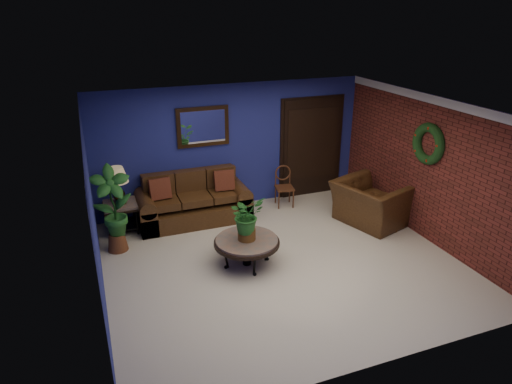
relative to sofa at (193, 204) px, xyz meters
name	(u,v)px	position (x,y,z in m)	size (l,w,h in m)	color
floor	(282,262)	(0.96, -2.08, -0.31)	(5.50, 5.50, 0.00)	beige
wall_back	(233,147)	(0.96, 0.42, 0.94)	(5.50, 0.04, 2.50)	navy
wall_left	(94,218)	(-1.79, -2.08, 0.94)	(0.04, 5.00, 2.50)	navy
wall_right_brick	(429,169)	(3.71, -2.08, 0.94)	(0.04, 5.00, 2.50)	maroon
ceiling	(285,109)	(0.96, -2.08, 2.19)	(5.50, 5.00, 0.02)	silver
crown_molding	(438,101)	(3.68, -2.08, 2.12)	(0.03, 5.00, 0.14)	white
wall_mirror	(203,127)	(0.36, 0.38, 1.41)	(1.02, 0.06, 0.77)	#3C2611
closet_door	(311,148)	(2.71, 0.39, 0.74)	(1.44, 0.06, 2.18)	black
wreath	(428,144)	(3.65, -2.03, 1.39)	(0.72, 0.72, 0.16)	black
sofa	(193,204)	(0.00, 0.00, 0.00)	(2.11, 0.91, 0.95)	#4B2E15
coffee_table	(247,242)	(0.41, -1.94, 0.08)	(1.05, 1.05, 0.45)	#554F4A
end_table	(121,210)	(-1.34, -0.03, 0.11)	(0.61, 0.61, 0.56)	#554F4A
table_lamp	(117,181)	(-1.34, -0.03, 0.67)	(0.40, 0.40, 0.66)	#3C2611
side_chair	(284,183)	(1.93, 0.03, 0.16)	(0.41, 0.41, 0.84)	#5A2C19
armchair	(371,203)	(3.11, -1.34, 0.09)	(1.25, 1.09, 0.81)	#4B2E15
coffee_plant	(247,216)	(0.41, -1.94, 0.54)	(0.65, 0.60, 0.72)	brown
floor_plant	(393,209)	(3.31, -1.76, 0.12)	(0.41, 0.35, 0.83)	brown
tall_plant	(113,206)	(-1.49, -0.73, 0.50)	(0.70, 0.51, 1.50)	brown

